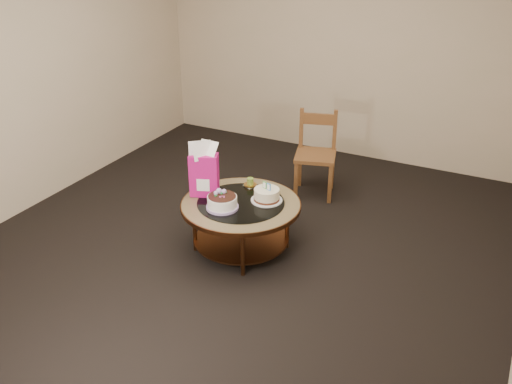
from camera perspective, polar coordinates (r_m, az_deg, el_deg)
The scene contains 8 objects.
ground at distance 5.03m, azimuth -1.47°, elevation -5.65°, with size 5.00×5.00×0.00m, color black.
room_walls at distance 4.41m, azimuth -1.70°, elevation 11.57°, with size 4.52×5.02×2.61m.
coffee_table at distance 4.84m, azimuth -1.52°, elevation -1.86°, with size 1.02×1.02×0.46m.
decorated_cake at distance 4.69m, azimuth -3.40°, elevation -1.06°, with size 0.27×0.27×0.16m.
cream_cake at distance 4.80m, azimuth 1.07°, elevation -0.31°, with size 0.27×0.27×0.17m.
gift_bag at distance 4.85m, azimuth -5.24°, elevation 2.28°, with size 0.27×0.24×0.48m.
pillar_candle at distance 5.07m, azimuth -0.58°, elevation 0.88°, with size 0.13×0.13×0.09m.
dining_chair at distance 5.85m, azimuth 6.00°, elevation 3.85°, with size 0.50×0.50×0.87m.
Camera 1 is at (2.04, -3.74, 2.68)m, focal length 40.00 mm.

